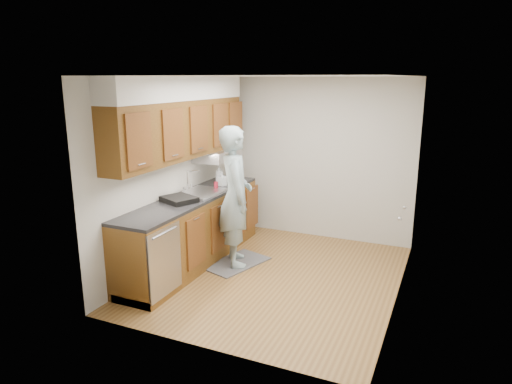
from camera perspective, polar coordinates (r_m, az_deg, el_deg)
floor at (r=5.96m, az=2.41°, el=-10.52°), size 3.50×3.50×0.00m
ceiling at (r=5.42m, az=2.69°, el=14.27°), size 3.50×3.50×0.00m
wall_left at (r=6.25m, az=-10.40°, el=2.49°), size 0.02×3.50×2.50m
wall_right at (r=5.22m, az=18.07°, el=-0.25°), size 0.02×3.50×2.50m
wall_back at (r=7.19m, az=7.63°, el=4.10°), size 3.00×0.02×2.50m
counter at (r=6.28m, az=-7.82°, el=-4.53°), size 0.64×2.80×1.30m
upper_cabinets at (r=6.09m, az=-9.12°, el=8.90°), size 0.47×2.80×1.21m
closet_door at (r=5.57m, az=18.10°, el=-1.78°), size 0.02×1.22×2.05m
floor_mat at (r=6.35m, az=-2.50°, el=-8.84°), size 0.77×1.02×0.02m
person at (r=6.02m, az=-2.61°, el=0.58°), size 0.84×0.90×2.12m
soap_bottle_a at (r=6.76m, az=-4.61°, el=2.18°), size 0.13×0.13×0.30m
soap_bottle_b at (r=6.70m, az=-4.25°, el=1.67°), size 0.12×0.12×0.21m
soda_can at (r=6.51m, az=-5.01°, el=0.82°), size 0.07×0.07×0.11m
steel_can at (r=6.79m, az=-3.92°, el=1.49°), size 0.08×0.08×0.13m
dish_rack at (r=5.91m, az=-9.59°, el=-0.90°), size 0.52×0.48×0.07m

